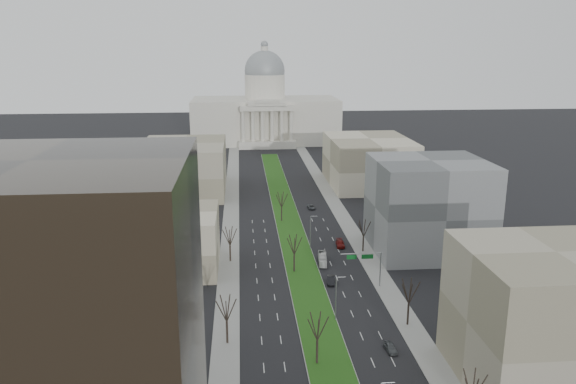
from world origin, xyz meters
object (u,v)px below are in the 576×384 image
car_black (331,280)px  car_red (340,244)px  car_grey_near (390,347)px  box_van (322,259)px  car_grey_far (311,207)px

car_black → car_red: bearing=84.3°
car_grey_near → car_red: (0.58, 53.54, 0.08)m
box_van → car_grey_far: bearing=92.3°
car_grey_near → car_grey_far: 89.88m
car_red → car_grey_far: (-3.25, 36.29, -0.15)m
box_van → car_grey_near: bearing=-75.8°
car_grey_far → car_red: bearing=-90.1°
car_grey_far → box_van: bearing=-99.1°
car_grey_far → car_grey_near: bearing=-93.5°
car_red → car_grey_far: car_red is taller
car_grey_near → car_grey_far: size_ratio=0.90×
car_red → car_grey_near: bearing=-86.4°
car_red → car_grey_far: 36.44m
car_grey_near → car_black: 30.33m
car_black → box_van: (-0.12, 12.23, 0.35)m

